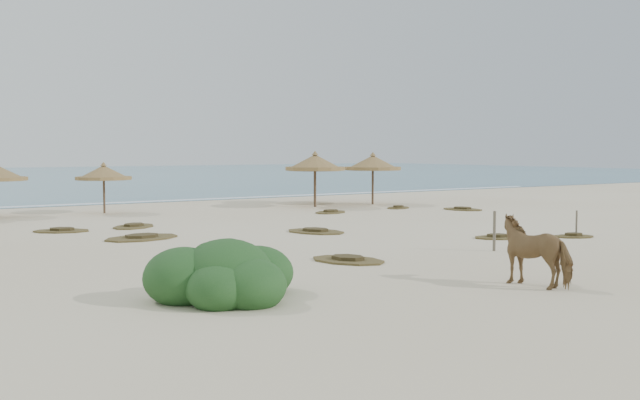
# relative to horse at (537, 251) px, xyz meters

# --- Properties ---
(ground) EXTENTS (160.00, 160.00, 0.00)m
(ground) POSITION_rel_horse_xyz_m (0.75, 5.90, -0.83)
(ground) COLOR beige
(ground) RESTS_ON ground
(foam_line) EXTENTS (70.00, 0.60, 0.01)m
(foam_line) POSITION_rel_horse_xyz_m (0.75, 31.90, -0.83)
(foam_line) COLOR white
(foam_line) RESTS_ON ground
(palapa_3) EXTENTS (2.94, 2.94, 2.63)m
(palapa_3) POSITION_rel_horse_xyz_m (-2.91, 25.20, 1.21)
(palapa_3) COLOR brown
(palapa_3) RESTS_ON ground
(palapa_4) EXTENTS (3.49, 3.49, 3.20)m
(palapa_4) POSITION_rel_horse_xyz_m (8.32, 22.69, 1.65)
(palapa_4) COLOR brown
(palapa_4) RESTS_ON ground
(palapa_5) EXTENTS (3.58, 3.58, 3.04)m
(palapa_5) POSITION_rel_horse_xyz_m (9.81, 25.05, 1.53)
(palapa_5) COLOR brown
(palapa_5) RESTS_ON ground
(palapa_6) EXTENTS (3.37, 3.37, 3.13)m
(palapa_6) POSITION_rel_horse_xyz_m (12.33, 22.55, 1.60)
(palapa_6) COLOR brown
(palapa_6) RESTS_ON ground
(horse) EXTENTS (1.32, 2.12, 1.66)m
(horse) POSITION_rel_horse_xyz_m (0.00, 0.00, 0.00)
(horse) COLOR olive
(horse) RESTS_ON ground
(fence_post_near) EXTENTS (0.11, 0.11, 1.29)m
(fence_post_near) POSITION_rel_horse_xyz_m (3.52, 4.63, -0.19)
(fence_post_near) COLOR #675E4D
(fence_post_near) RESTS_ON ground
(fence_post_far) EXTENTS (0.09, 0.09, 0.99)m
(fence_post_far) POSITION_rel_horse_xyz_m (8.90, 5.59, -0.34)
(fence_post_far) COLOR #675E4D
(fence_post_far) RESTS_ON ground
(bush) EXTENTS (3.41, 3.01, 1.53)m
(bush) POSITION_rel_horse_xyz_m (-6.92, 2.59, -0.33)
(bush) COLOR #274F22
(bush) RESTS_ON ground
(scrub_1) EXTENTS (3.23, 2.48, 0.16)m
(scrub_1) POSITION_rel_horse_xyz_m (-4.87, 13.91, -0.78)
(scrub_1) COLOR brown
(scrub_1) RESTS_ON ground
(scrub_2) EXTENTS (1.37, 1.99, 0.16)m
(scrub_2) POSITION_rel_horse_xyz_m (-3.17, 9.46, -0.78)
(scrub_2) COLOR brown
(scrub_2) RESTS_ON ground
(scrub_3) EXTENTS (2.42, 2.92, 0.16)m
(scrub_3) POSITION_rel_horse_xyz_m (1.52, 12.11, -0.78)
(scrub_3) COLOR brown
(scrub_3) RESTS_ON ground
(scrub_4) EXTENTS (2.07, 1.81, 0.16)m
(scrub_4) POSITION_rel_horse_xyz_m (6.07, 6.86, -0.78)
(scrub_4) COLOR brown
(scrub_4) RESTS_ON ground
(scrub_5) EXTENTS (2.01, 2.58, 0.16)m
(scrub_5) POSITION_rel_horse_xyz_m (13.91, 16.64, -0.78)
(scrub_5) COLOR brown
(scrub_5) RESTS_ON ground
(scrub_6) EXTENTS (2.60, 2.29, 0.16)m
(scrub_6) POSITION_rel_horse_xyz_m (-6.78, 17.81, -0.78)
(scrub_6) COLOR brown
(scrub_6) RESTS_ON ground
(scrub_7) EXTENTS (2.48, 2.15, 0.16)m
(scrub_7) POSITION_rel_horse_xyz_m (6.93, 19.04, -0.78)
(scrub_7) COLOR brown
(scrub_7) RESTS_ON ground
(scrub_9) EXTENTS (2.27, 2.72, 0.16)m
(scrub_9) POSITION_rel_horse_xyz_m (-1.64, 5.46, -0.78)
(scrub_9) COLOR brown
(scrub_9) RESTS_ON ground
(scrub_10) EXTENTS (2.05, 1.82, 0.16)m
(scrub_10) POSITION_rel_horse_xyz_m (11.66, 19.35, -0.78)
(scrub_10) COLOR brown
(scrub_10) RESTS_ON ground
(scrub_11) EXTENTS (1.84, 2.46, 0.16)m
(scrub_11) POSITION_rel_horse_xyz_m (-6.97, 2.73, -0.78)
(scrub_11) COLOR brown
(scrub_11) RESTS_ON ground
(scrub_12) EXTENTS (1.76, 1.53, 0.16)m
(scrub_12) POSITION_rel_horse_xyz_m (8.71, 5.55, -0.78)
(scrub_12) COLOR brown
(scrub_12) RESTS_ON ground
(scrub_13) EXTENTS (2.66, 2.64, 0.16)m
(scrub_13) POSITION_rel_horse_xyz_m (-3.85, 17.84, -0.78)
(scrub_13) COLOR brown
(scrub_13) RESTS_ON ground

